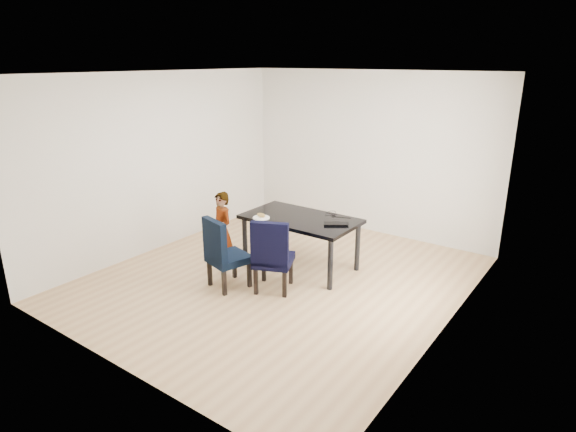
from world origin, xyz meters
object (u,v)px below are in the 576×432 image
Objects in this scene: plate at (261,218)px; laptop at (336,223)px; chair_left at (229,252)px; child at (222,230)px; chair_right at (274,254)px; dining_table at (300,242)px.

laptop reaches higher than plate.
child is at bearing 156.08° from chair_left.
chair_right is at bearing 43.79° from chair_left.
chair_right is 2.95× the size of laptop.
chair_left is at bearing -175.47° from chair_right.
dining_table is 1.63× the size of chair_right.
plate is at bearing 51.67° from child.
dining_table is 1.14m from chair_left.
dining_table is 1.12m from child.
plate is at bearing 117.97° from chair_right.
chair_left is at bearing -110.83° from dining_table.
dining_table is 1.67× the size of chair_left.
dining_table is 0.80m from chair_right.
child is 1.61m from laptop.
plate is (-0.42, -0.35, 0.38)m from dining_table.
dining_table is 0.67m from plate.
laptop is at bearing 22.70° from plate.
child reaches higher than chair_left.
laptop is at bearing 39.49° from chair_right.
chair_left is at bearing -20.39° from child.
chair_right is (0.12, -0.78, 0.12)m from dining_table.
chair_left is 1.49m from laptop.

